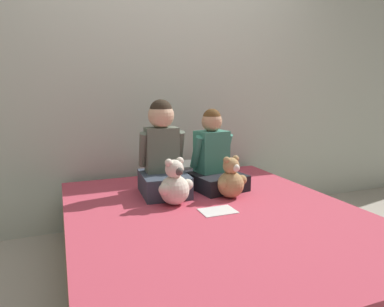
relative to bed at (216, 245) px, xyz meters
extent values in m
plane|color=#B2A899|center=(0.00, 0.00, -0.21)|extent=(14.00, 14.00, 0.00)
cube|color=beige|center=(0.00, 1.09, 1.04)|extent=(8.00, 0.06, 2.50)
cube|color=#997F60|center=(0.00, 0.00, -0.10)|extent=(1.70, 2.01, 0.23)
cube|color=silver|center=(0.00, 0.00, 0.10)|extent=(1.67, 1.96, 0.17)
cube|color=#C64256|center=(0.00, 0.00, 0.20)|extent=(1.68, 1.99, 0.03)
cube|color=#384251|center=(-0.19, 0.44, 0.29)|extent=(0.33, 0.40, 0.15)
cube|color=#5B6656|center=(-0.18, 0.50, 0.52)|extent=(0.23, 0.15, 0.31)
sphere|color=#DBAD89|center=(-0.18, 0.50, 0.75)|extent=(0.18, 0.18, 0.18)
sphere|color=#2D2319|center=(-0.18, 0.50, 0.78)|extent=(0.16, 0.16, 0.16)
cylinder|color=#5B6656|center=(-0.31, 0.51, 0.52)|extent=(0.06, 0.14, 0.25)
cylinder|color=#5B6656|center=(-0.06, 0.49, 0.52)|extent=(0.06, 0.14, 0.25)
cube|color=black|center=(0.20, 0.44, 0.27)|extent=(0.40, 0.43, 0.11)
cube|color=#3D8470|center=(0.20, 0.50, 0.48)|extent=(0.24, 0.20, 0.30)
sphere|color=tan|center=(0.20, 0.50, 0.70)|extent=(0.15, 0.15, 0.15)
sphere|color=brown|center=(0.20, 0.50, 0.72)|extent=(0.13, 0.13, 0.13)
cylinder|color=#3D8470|center=(0.07, 0.48, 0.49)|extent=(0.08, 0.14, 0.25)
cylinder|color=#3D8470|center=(0.32, 0.52, 0.49)|extent=(0.08, 0.14, 0.25)
sphere|color=silver|center=(-0.19, 0.21, 0.31)|extent=(0.19, 0.19, 0.19)
sphere|color=silver|center=(-0.19, 0.21, 0.44)|extent=(0.12, 0.12, 0.12)
sphere|color=#4C4742|center=(-0.17, 0.17, 0.44)|extent=(0.05, 0.05, 0.05)
sphere|color=silver|center=(-0.23, 0.20, 0.49)|extent=(0.05, 0.05, 0.05)
sphere|color=silver|center=(-0.15, 0.22, 0.49)|extent=(0.05, 0.05, 0.05)
sphere|color=silver|center=(-0.27, 0.17, 0.33)|extent=(0.07, 0.07, 0.07)
sphere|color=silver|center=(-0.10, 0.22, 0.33)|extent=(0.07, 0.07, 0.07)
sphere|color=tan|center=(0.20, 0.21, 0.30)|extent=(0.18, 0.18, 0.18)
sphere|color=tan|center=(0.20, 0.21, 0.43)|extent=(0.11, 0.11, 0.11)
sphere|color=white|center=(0.22, 0.16, 0.43)|extent=(0.05, 0.05, 0.05)
sphere|color=tan|center=(0.17, 0.20, 0.47)|extent=(0.05, 0.05, 0.05)
sphere|color=tan|center=(0.24, 0.22, 0.47)|extent=(0.05, 0.05, 0.05)
sphere|color=tan|center=(0.13, 0.17, 0.33)|extent=(0.07, 0.07, 0.07)
sphere|color=tan|center=(0.29, 0.21, 0.33)|extent=(0.07, 0.07, 0.07)
cube|color=white|center=(0.00, 0.84, 0.27)|extent=(0.46, 0.27, 0.11)
cube|color=white|center=(0.01, 0.00, 0.22)|extent=(0.21, 0.15, 0.00)
camera|label=1|loc=(-0.83, -1.74, 0.93)|focal=32.00mm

